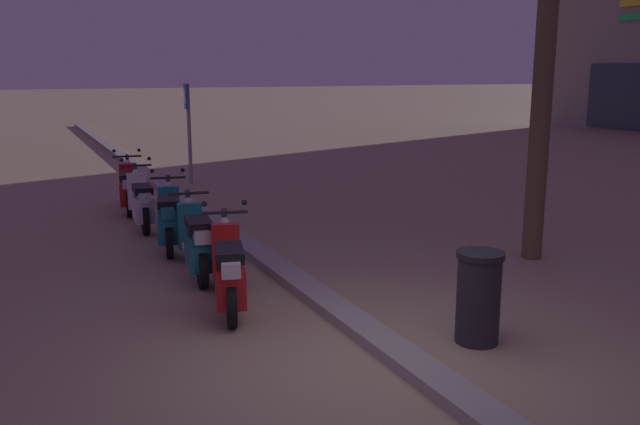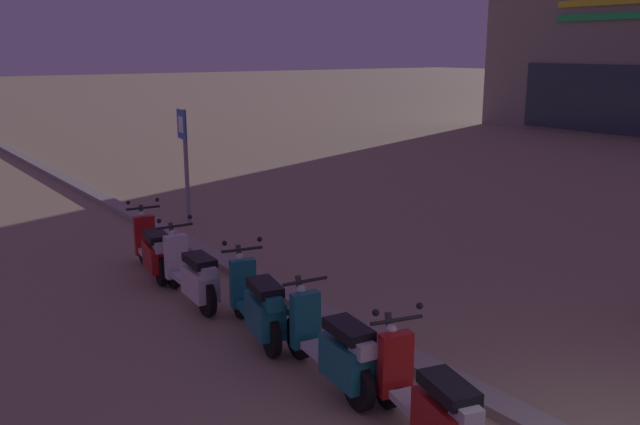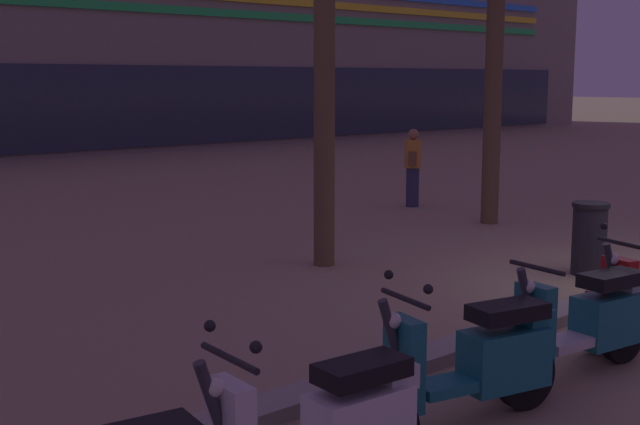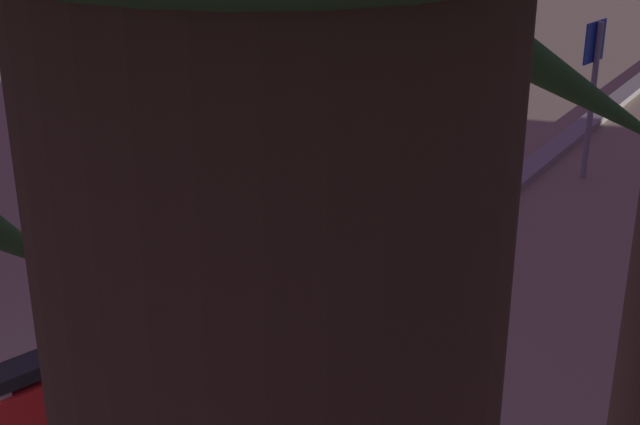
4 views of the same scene
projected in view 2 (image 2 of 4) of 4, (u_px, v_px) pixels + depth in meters
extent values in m
cylinder|color=black|center=(143.00, 249.00, 11.56)|extent=(0.53, 0.18, 0.52)
cylinder|color=black|center=(161.00, 269.00, 10.49)|extent=(0.53, 0.18, 0.52)
cube|color=silver|center=(151.00, 254.00, 11.05)|extent=(0.64, 0.37, 0.08)
cube|color=red|center=(157.00, 256.00, 10.65)|extent=(0.72, 0.43, 0.42)
cube|color=black|center=(156.00, 236.00, 10.55)|extent=(0.64, 0.39, 0.12)
cube|color=red|center=(145.00, 235.00, 11.33)|extent=(0.19, 0.36, 0.66)
cube|color=red|center=(142.00, 232.00, 11.49)|extent=(0.34, 0.21, 0.08)
cylinder|color=#333338|center=(143.00, 225.00, 11.37)|extent=(0.29, 0.11, 0.69)
cylinder|color=black|center=(143.00, 208.00, 11.22)|extent=(0.13, 0.56, 0.04)
sphere|color=white|center=(142.00, 215.00, 11.34)|extent=(0.12, 0.12, 0.12)
cube|color=silver|center=(161.00, 247.00, 10.33)|extent=(0.27, 0.24, 0.16)
sphere|color=black|center=(128.00, 203.00, 11.07)|extent=(0.07, 0.07, 0.07)
sphere|color=black|center=(157.00, 200.00, 11.28)|extent=(0.07, 0.07, 0.07)
cylinder|color=black|center=(173.00, 271.00, 10.38)|extent=(0.53, 0.14, 0.52)
cylinder|color=black|center=(206.00, 298.00, 9.28)|extent=(0.53, 0.14, 0.52)
cube|color=silver|center=(187.00, 279.00, 9.86)|extent=(0.62, 0.32, 0.08)
cube|color=white|center=(200.00, 283.00, 9.42)|extent=(0.70, 0.37, 0.42)
cube|color=black|center=(199.00, 260.00, 9.33)|extent=(0.62, 0.34, 0.12)
cube|color=white|center=(176.00, 256.00, 10.16)|extent=(0.16, 0.35, 0.66)
cube|color=white|center=(172.00, 253.00, 10.31)|extent=(0.33, 0.18, 0.08)
cylinder|color=#333338|center=(174.00, 246.00, 10.19)|extent=(0.29, 0.09, 0.69)
cylinder|color=black|center=(175.00, 226.00, 10.05)|extent=(0.08, 0.56, 0.04)
sphere|color=white|center=(173.00, 234.00, 10.17)|extent=(0.12, 0.12, 0.12)
cube|color=silver|center=(208.00, 273.00, 9.12)|extent=(0.25, 0.22, 0.16)
sphere|color=black|center=(159.00, 221.00, 9.88)|extent=(0.07, 0.07, 0.07)
sphere|color=black|center=(190.00, 217.00, 10.13)|extent=(0.07, 0.07, 0.07)
cylinder|color=black|center=(240.00, 299.00, 9.22)|extent=(0.53, 0.21, 0.52)
cylinder|color=black|center=(271.00, 335.00, 8.05)|extent=(0.53, 0.21, 0.52)
cube|color=#197075|center=(253.00, 310.00, 8.67)|extent=(0.65, 0.41, 0.08)
cube|color=#197075|center=(265.00, 315.00, 8.20)|extent=(0.73, 0.46, 0.45)
cube|color=black|center=(265.00, 287.00, 8.10)|extent=(0.65, 0.43, 0.12)
cube|color=#197075|center=(243.00, 283.00, 9.00)|extent=(0.21, 0.36, 0.66)
cube|color=#197075|center=(239.00, 279.00, 9.16)|extent=(0.35, 0.23, 0.08)
cylinder|color=#333338|center=(241.00, 271.00, 9.03)|extent=(0.29, 0.13, 0.69)
cylinder|color=black|center=(242.00, 250.00, 8.88)|extent=(0.16, 0.55, 0.04)
sphere|color=white|center=(240.00, 258.00, 9.01)|extent=(0.12, 0.12, 0.12)
cube|color=#197075|center=(273.00, 303.00, 7.87)|extent=(0.28, 0.25, 0.16)
sphere|color=black|center=(224.00, 243.00, 8.75)|extent=(0.07, 0.07, 0.07)
sphere|color=black|center=(260.00, 239.00, 8.93)|extent=(0.07, 0.07, 0.07)
cylinder|color=black|center=(298.00, 337.00, 8.00)|extent=(0.53, 0.17, 0.52)
cylinder|color=black|center=(358.00, 386.00, 6.85)|extent=(0.53, 0.17, 0.52)
cube|color=silver|center=(324.00, 353.00, 7.45)|extent=(0.63, 0.36, 0.08)
cube|color=#197075|center=(347.00, 361.00, 7.00)|extent=(0.72, 0.41, 0.45)
cube|color=black|center=(349.00, 330.00, 6.89)|extent=(0.63, 0.38, 0.12)
cube|color=#197075|center=(305.00, 320.00, 7.78)|extent=(0.18, 0.36, 0.66)
cube|color=#197075|center=(298.00, 314.00, 7.93)|extent=(0.34, 0.20, 0.08)
cylinder|color=#333338|center=(302.00, 305.00, 7.81)|extent=(0.29, 0.11, 0.69)
cylinder|color=black|center=(305.00, 281.00, 7.67)|extent=(0.11, 0.56, 0.04)
sphere|color=white|center=(301.00, 290.00, 7.79)|extent=(0.12, 0.12, 0.12)
cube|color=silver|center=(363.00, 349.00, 6.68)|extent=(0.26, 0.23, 0.16)
cylinder|color=black|center=(386.00, 383.00, 6.91)|extent=(0.53, 0.23, 0.52)
cube|color=silver|center=(417.00, 407.00, 6.33)|extent=(0.65, 0.42, 0.08)
cube|color=red|center=(446.00, 423.00, 5.85)|extent=(0.74, 0.48, 0.43)
cube|color=black|center=(449.00, 388.00, 5.75)|extent=(0.66, 0.44, 0.12)
cube|color=red|center=(395.00, 364.00, 6.68)|extent=(0.22, 0.36, 0.66)
cube|color=red|center=(387.00, 357.00, 6.84)|extent=(0.35, 0.24, 0.08)
cylinder|color=#333338|center=(392.00, 347.00, 6.71)|extent=(0.29, 0.14, 0.69)
cylinder|color=black|center=(397.00, 320.00, 6.57)|extent=(0.18, 0.55, 0.04)
sphere|color=white|center=(392.00, 329.00, 6.69)|extent=(0.12, 0.12, 0.12)
cube|color=silver|center=(467.00, 414.00, 5.52)|extent=(0.28, 0.25, 0.16)
sphere|color=black|center=(376.00, 313.00, 6.44)|extent=(0.07, 0.07, 0.07)
sphere|color=black|center=(420.00, 306.00, 6.61)|extent=(0.07, 0.07, 0.07)
cylinder|color=#939399|center=(186.00, 168.00, 13.99)|extent=(0.09, 0.09, 2.40)
cube|color=#1947B7|center=(182.00, 125.00, 13.75)|extent=(0.60, 0.11, 0.60)
cube|color=white|center=(181.00, 125.00, 13.75)|extent=(0.33, 0.06, 0.33)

